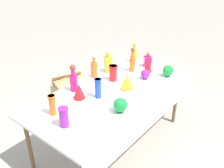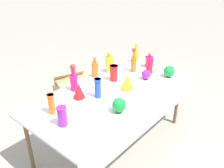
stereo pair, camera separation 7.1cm
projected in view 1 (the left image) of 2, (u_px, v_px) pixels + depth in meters
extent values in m
plane|color=#A0998C|center=(112.00, 142.00, 3.22)|extent=(40.00, 40.00, 0.00)
cube|color=white|center=(112.00, 93.00, 2.87)|extent=(2.01, 1.01, 0.03)
cube|color=white|center=(149.00, 118.00, 2.64)|extent=(2.01, 0.01, 0.28)
cylinder|color=brown|center=(176.00, 100.00, 3.44)|extent=(0.04, 0.04, 0.73)
cylinder|color=brown|center=(29.00, 145.00, 2.65)|extent=(0.04, 0.04, 0.73)
cylinder|color=brown|center=(128.00, 83.00, 3.89)|extent=(0.04, 0.04, 0.73)
cylinder|color=#C61972|center=(74.00, 84.00, 2.84)|extent=(0.09, 0.09, 0.19)
cylinder|color=#C61972|center=(73.00, 73.00, 2.77)|extent=(0.05, 0.05, 0.09)
sphere|color=maroon|center=(73.00, 67.00, 2.74)|extent=(0.07, 0.07, 0.07)
cylinder|color=orange|center=(132.00, 64.00, 3.30)|extent=(0.07, 0.07, 0.20)
cylinder|color=orange|center=(133.00, 54.00, 3.23)|extent=(0.03, 0.03, 0.09)
sphere|color=maroon|center=(133.00, 50.00, 3.20)|extent=(0.05, 0.05, 0.05)
cylinder|color=yellow|center=(134.00, 56.00, 3.58)|extent=(0.08, 0.08, 0.18)
cylinder|color=yellow|center=(134.00, 48.00, 3.52)|extent=(0.04, 0.04, 0.08)
sphere|color=gold|center=(135.00, 44.00, 3.49)|extent=(0.05, 0.05, 0.05)
cylinder|color=orange|center=(94.00, 70.00, 3.15)|extent=(0.08, 0.08, 0.20)
cylinder|color=orange|center=(94.00, 60.00, 3.08)|extent=(0.03, 0.03, 0.07)
sphere|color=#B2B2B7|center=(94.00, 57.00, 3.06)|extent=(0.05, 0.05, 0.05)
cube|color=yellow|center=(108.00, 65.00, 3.28)|extent=(0.12, 0.12, 0.21)
cylinder|color=yellow|center=(108.00, 56.00, 3.22)|extent=(0.04, 0.04, 0.03)
sphere|color=gold|center=(108.00, 53.00, 3.20)|extent=(0.06, 0.06, 0.06)
cube|color=#C61972|center=(147.00, 62.00, 3.45)|extent=(0.14, 0.14, 0.14)
cylinder|color=#C61972|center=(148.00, 55.00, 3.41)|extent=(0.04, 0.04, 0.05)
sphere|color=gold|center=(148.00, 52.00, 3.39)|extent=(0.05, 0.05, 0.05)
cylinder|color=purple|center=(64.00, 117.00, 2.26)|extent=(0.09, 0.09, 0.20)
cylinder|color=purple|center=(63.00, 109.00, 2.22)|extent=(0.10, 0.10, 0.01)
cylinder|color=red|center=(113.00, 73.00, 3.06)|extent=(0.10, 0.10, 0.20)
cylinder|color=red|center=(113.00, 66.00, 3.02)|extent=(0.11, 0.11, 0.01)
cylinder|color=orange|center=(52.00, 105.00, 2.42)|extent=(0.07, 0.07, 0.22)
cylinder|color=orange|center=(51.00, 96.00, 2.37)|extent=(0.08, 0.08, 0.01)
cylinder|color=blue|center=(98.00, 88.00, 2.70)|extent=(0.07, 0.07, 0.23)
cylinder|color=blue|center=(98.00, 80.00, 2.65)|extent=(0.08, 0.08, 0.01)
cylinder|color=red|center=(80.00, 98.00, 2.73)|extent=(0.07, 0.07, 0.01)
cone|color=red|center=(79.00, 91.00, 2.69)|extent=(0.13, 0.13, 0.17)
cylinder|color=red|center=(148.00, 72.00, 3.31)|extent=(0.06, 0.06, 0.01)
cone|color=red|center=(148.00, 64.00, 3.26)|extent=(0.11, 0.11, 0.21)
cylinder|color=yellow|center=(127.00, 88.00, 2.92)|extent=(0.08, 0.08, 0.01)
cone|color=yellow|center=(127.00, 81.00, 2.87)|extent=(0.15, 0.15, 0.17)
cylinder|color=#198C38|center=(120.00, 111.00, 2.51)|extent=(0.07, 0.07, 0.01)
sphere|color=#198C38|center=(120.00, 105.00, 2.47)|extent=(0.15, 0.15, 0.15)
cylinder|color=purple|center=(145.00, 78.00, 3.15)|extent=(0.05, 0.05, 0.01)
sphere|color=purple|center=(145.00, 74.00, 3.12)|extent=(0.12, 0.12, 0.12)
cylinder|color=#198C38|center=(167.00, 76.00, 3.21)|extent=(0.06, 0.06, 0.01)
sphere|color=#198C38|center=(168.00, 71.00, 3.17)|extent=(0.14, 0.14, 0.14)
cube|color=white|center=(154.00, 97.00, 2.71)|extent=(0.05, 0.02, 0.05)
cube|color=white|center=(165.00, 86.00, 2.94)|extent=(0.06, 0.02, 0.04)
cube|color=tan|center=(69.00, 94.00, 3.99)|extent=(0.39, 0.42, 0.32)
cube|color=tan|center=(62.00, 81.00, 3.97)|extent=(0.34, 0.08, 0.09)
cube|color=tan|center=(73.00, 91.00, 4.02)|extent=(0.64, 0.53, 0.39)
cube|color=tan|center=(67.00, 76.00, 3.97)|extent=(0.48, 0.24, 0.09)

